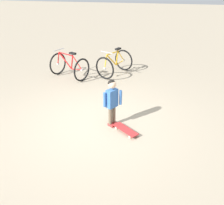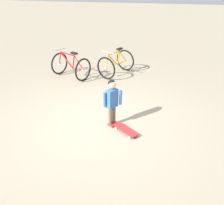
{
  "view_description": "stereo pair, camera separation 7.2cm",
  "coord_description": "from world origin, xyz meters",
  "px_view_note": "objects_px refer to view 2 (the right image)",
  "views": [
    {
      "loc": [
        4.66,
        1.27,
        2.99
      ],
      "look_at": [
        0.03,
        0.39,
        0.55
      ],
      "focal_mm": 40.32,
      "sensor_mm": 36.0,
      "label": 1
    },
    {
      "loc": [
        4.64,
        1.34,
        2.99
      ],
      "look_at": [
        0.03,
        0.39,
        0.55
      ],
      "focal_mm": 40.32,
      "sensor_mm": 36.0,
      "label": 2
    }
  ],
  "objects_px": {
    "child_person": "(112,98)",
    "bicycle_mid": "(116,63)",
    "skateboard": "(125,130)",
    "bicycle_far": "(71,66)"
  },
  "relations": [
    {
      "from": "child_person",
      "to": "bicycle_mid",
      "type": "distance_m",
      "value": 3.11
    },
    {
      "from": "bicycle_mid",
      "to": "skateboard",
      "type": "bearing_deg",
      "value": 14.22
    },
    {
      "from": "skateboard",
      "to": "bicycle_far",
      "type": "xyz_separation_m",
      "value": [
        -2.76,
        -2.18,
        0.32
      ]
    },
    {
      "from": "child_person",
      "to": "skateboard",
      "type": "height_order",
      "value": "child_person"
    },
    {
      "from": "skateboard",
      "to": "bicycle_far",
      "type": "relative_size",
      "value": 0.47
    },
    {
      "from": "skateboard",
      "to": "bicycle_far",
      "type": "height_order",
      "value": "bicycle_far"
    },
    {
      "from": "bicycle_mid",
      "to": "bicycle_far",
      "type": "relative_size",
      "value": 1.01
    },
    {
      "from": "child_person",
      "to": "bicycle_far",
      "type": "height_order",
      "value": "child_person"
    },
    {
      "from": "bicycle_mid",
      "to": "bicycle_far",
      "type": "distance_m",
      "value": 1.45
    },
    {
      "from": "child_person",
      "to": "bicycle_mid",
      "type": "relative_size",
      "value": 0.83
    }
  ]
}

